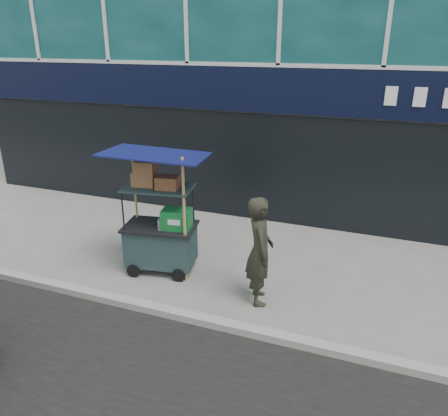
% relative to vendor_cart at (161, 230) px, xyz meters
% --- Properties ---
extents(ground, '(80.00, 80.00, 0.00)m').
position_rel_vendor_cart_xyz_m(ground, '(1.26, -1.03, -0.78)').
color(ground, slate).
rests_on(ground, ground).
extents(curb, '(80.00, 0.18, 0.12)m').
position_rel_vendor_cart_xyz_m(curb, '(1.26, -1.23, -0.72)').
color(curb, gray).
rests_on(curb, ground).
extents(vendor_cart, '(1.83, 1.43, 2.23)m').
position_rel_vendor_cart_xyz_m(vendor_cart, '(0.00, 0.00, 0.00)').
color(vendor_cart, '#1B2E2F').
rests_on(vendor_cart, ground).
extents(vendor_man, '(0.63, 0.75, 1.75)m').
position_rel_vendor_cart_xyz_m(vendor_man, '(1.89, -0.34, 0.09)').
color(vendor_man, black).
rests_on(vendor_man, ground).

